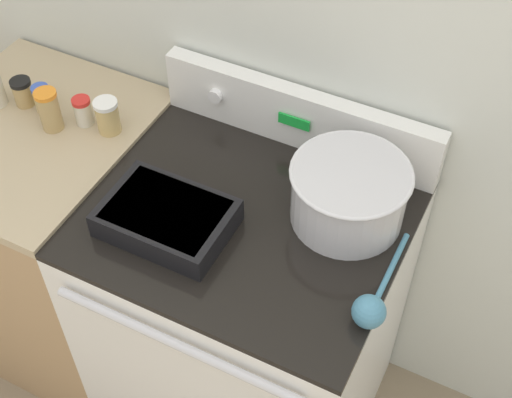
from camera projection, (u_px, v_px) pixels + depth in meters
kitchen_wall at (312, 41)px, 1.79m from camera, size 8.00×0.05×2.50m
stove_range at (247, 321)px, 2.14m from camera, size 0.79×0.70×0.96m
control_panel at (299, 117)px, 1.91m from camera, size 0.79×0.07×0.18m
side_counter at (60, 239)px, 2.34m from camera, size 0.60×0.67×0.97m
mixing_bowl at (349, 192)px, 1.72m from camera, size 0.30×0.30×0.16m
casserole_dish at (167, 217)px, 1.73m from camera, size 0.31×0.22×0.07m
ladle at (371, 308)px, 1.56m from camera, size 0.08×0.31×0.08m
spice_jar_white_cap at (108, 116)px, 1.95m from camera, size 0.07×0.07×0.10m
spice_jar_red_cap at (83, 111)px, 1.97m from camera, size 0.05×0.05×0.08m
spice_jar_orange_cap at (49, 110)px, 1.95m from camera, size 0.06×0.06×0.12m
spice_jar_blue_cap at (42, 99)px, 2.01m from camera, size 0.05×0.05×0.08m
spice_jar_black_cap at (23, 92)px, 2.03m from camera, size 0.06×0.06×0.08m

